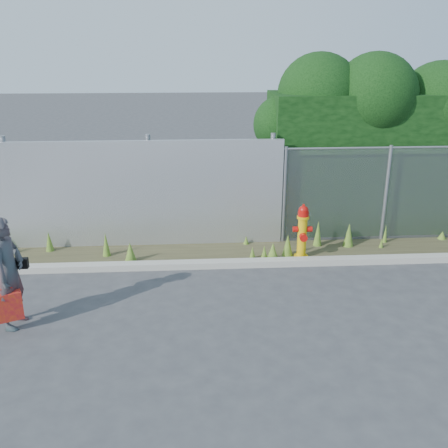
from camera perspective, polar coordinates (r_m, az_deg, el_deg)
ground at (r=7.90m, az=2.87°, el=-10.25°), size 80.00×80.00×0.00m
curb at (r=9.47m, az=1.66°, el=-4.52°), size 16.00×0.22×0.12m
weed_strip at (r=9.99m, az=-3.70°, el=-2.82°), size 16.00×1.32×0.55m
corrugated_fence at (r=10.49m, az=-16.88°, el=3.13°), size 8.50×0.21×2.30m
chainlink_fence at (r=11.41m, az=22.93°, el=3.32°), size 6.50×0.07×2.05m
hedge at (r=12.09m, az=21.57°, el=9.40°), size 7.70×2.07×3.85m
fire_hydrant at (r=9.76m, az=8.94°, el=-0.97°), size 0.37×0.33×1.11m
woman at (r=7.87m, az=-23.37°, el=-5.13°), size 0.48×0.66×1.70m
red_tote_bag at (r=7.89m, az=-23.43°, el=-8.65°), size 0.39×0.14×0.51m
black_shoulder_bag at (r=7.96m, az=-22.19°, el=-4.17°), size 0.21×0.09×0.16m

